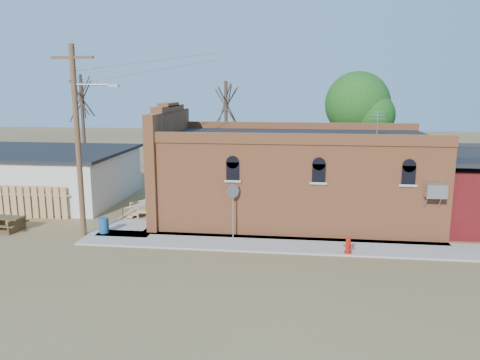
# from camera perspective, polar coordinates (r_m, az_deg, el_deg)

# --- Properties ---
(ground) EXTENTS (120.00, 120.00, 0.00)m
(ground) POSITION_cam_1_polar(r_m,az_deg,el_deg) (20.81, 1.12, -8.64)
(ground) COLOR brown
(ground) RESTS_ON ground
(sidewalk_south) EXTENTS (19.00, 2.20, 0.08)m
(sidewalk_south) POSITION_cam_1_polar(r_m,az_deg,el_deg) (21.55, 5.38, -7.86)
(sidewalk_south) COLOR #9E9991
(sidewalk_south) RESTS_ON ground
(sidewalk_west) EXTENTS (2.60, 10.00, 0.08)m
(sidewalk_west) POSITION_cam_1_polar(r_m,az_deg,el_deg) (27.69, -10.66, -3.67)
(sidewalk_west) COLOR #9E9991
(sidewalk_west) RESTS_ON ground
(brick_bar) EXTENTS (16.40, 7.97, 6.30)m
(brick_bar) POSITION_cam_1_polar(r_m,az_deg,el_deg) (25.41, 6.12, 0.44)
(brick_bar) COLOR #C3683B
(brick_bar) RESTS_ON ground
(wood_fence) EXTENTS (5.20, 0.10, 1.80)m
(wood_fence) POSITION_cam_1_polar(r_m,az_deg,el_deg) (28.26, -24.78, -2.43)
(wood_fence) COLOR #AF784F
(wood_fence) RESTS_ON ground
(utility_pole) EXTENTS (3.12, 0.26, 9.00)m
(utility_pole) POSITION_cam_1_polar(r_m,az_deg,el_deg) (23.14, -19.07, 4.91)
(utility_pole) COLOR #523721
(utility_pole) RESTS_ON ground
(tree_bare_near) EXTENTS (2.80, 2.80, 7.65)m
(tree_bare_near) POSITION_cam_1_polar(r_m,az_deg,el_deg) (32.87, -1.73, 9.30)
(tree_bare_near) COLOR #4E3B2C
(tree_bare_near) RESTS_ON ground
(tree_bare_far) EXTENTS (2.80, 2.80, 8.16)m
(tree_bare_far) POSITION_cam_1_polar(r_m,az_deg,el_deg) (37.10, -18.77, 9.56)
(tree_bare_far) COLOR #4E3B2C
(tree_bare_far) RESTS_ON ground
(tree_leafy) EXTENTS (4.40, 4.40, 8.15)m
(tree_leafy) POSITION_cam_1_polar(r_m,az_deg,el_deg) (33.23, 14.13, 8.95)
(tree_leafy) COLOR #4E3B2C
(tree_leafy) RESTS_ON ground
(fire_hydrant) EXTENTS (0.41, 0.39, 0.71)m
(fire_hydrant) POSITION_cam_1_polar(r_m,az_deg,el_deg) (20.74, 13.04, -7.75)
(fire_hydrant) COLOR #AC1509
(fire_hydrant) RESTS_ON sidewalk_south
(stop_sign) EXTENTS (0.54, 0.54, 2.59)m
(stop_sign) POSITION_cam_1_polar(r_m,az_deg,el_deg) (21.85, -0.86, -2.01)
(stop_sign) COLOR #98999E
(stop_sign) RESTS_ON sidewalk_south
(trash_barrel) EXTENTS (0.55, 0.55, 0.74)m
(trash_barrel) POSITION_cam_1_polar(r_m,az_deg,el_deg) (23.87, -16.26, -5.33)
(trash_barrel) COLOR navy
(trash_barrel) RESTS_ON sidewalk_west
(picnic_table) EXTENTS (1.81, 1.42, 0.71)m
(picnic_table) POSITION_cam_1_polar(r_m,az_deg,el_deg) (26.24, -26.63, -4.56)
(picnic_table) COLOR #523C21
(picnic_table) RESTS_ON ground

